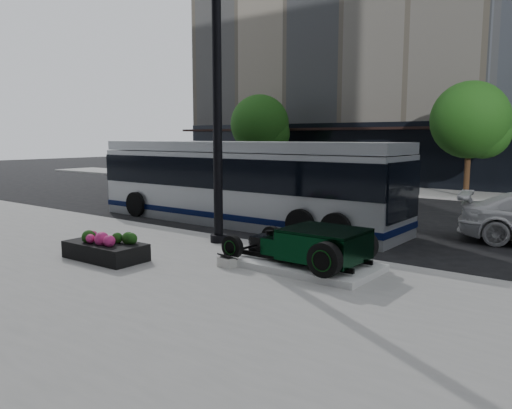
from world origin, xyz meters
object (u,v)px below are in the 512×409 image
Objects in this scene: hot_rod at (316,245)px; transit_bus at (241,182)px; flower_planter at (105,249)px; lamppost at (217,101)px.

transit_bus is (-5.69, 4.31, 0.79)m from hot_rod.
flower_planter is at bearing -153.54° from hot_rod.
lamppost reaches higher than flower_planter.
hot_rod is 1.52× the size of flower_planter.
hot_rod is 0.27× the size of transit_bus.
flower_planter is at bearing -104.76° from lamppost.
hot_rod is 7.18m from transit_bus.
hot_rod is 5.12m from flower_planter.
transit_bus reaches higher than flower_planter.
hot_rod is at bearing 26.46° from flower_planter.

